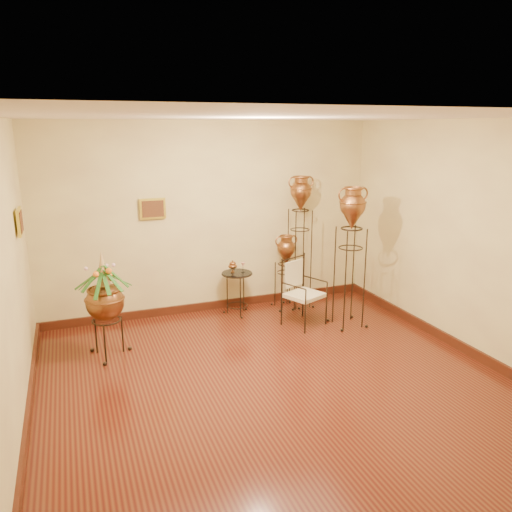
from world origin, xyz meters
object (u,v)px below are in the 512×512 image
object	(u,v)px
amphora_tall	(300,241)
side_table	(237,292)
armchair	(304,292)
amphora_mid	(350,256)
planter_urn	(105,298)

from	to	relation	value
amphora_tall	side_table	size ratio (longest dim) A/B	2.51
armchair	amphora_mid	bearing A→B (deg)	-44.75
amphora_mid	armchair	size ratio (longest dim) A/B	2.07
armchair	side_table	distance (m)	1.05
amphora_tall	amphora_mid	distance (m)	0.99
amphora_mid	armchair	world-z (taller)	amphora_mid
amphora_tall	planter_urn	size ratio (longest dim) A/B	1.52
amphora_mid	amphora_tall	bearing A→B (deg)	108.18
armchair	amphora_tall	bearing A→B (deg)	46.05
amphora_tall	armchair	bearing A→B (deg)	-109.87
planter_urn	side_table	world-z (taller)	planter_urn
planter_urn	armchair	bearing A→B (deg)	1.05
amphora_tall	armchair	size ratio (longest dim) A/B	2.14
amphora_tall	armchair	distance (m)	0.96
armchair	planter_urn	bearing A→B (deg)	156.97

